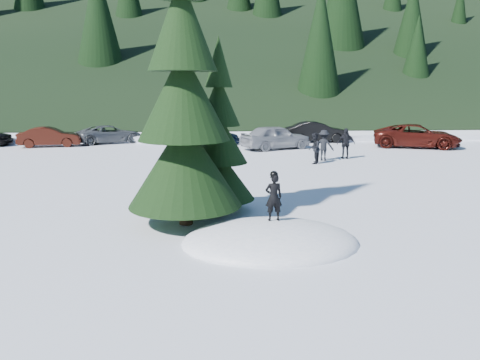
{
  "coord_description": "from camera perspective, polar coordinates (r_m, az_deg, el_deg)",
  "views": [
    {
      "loc": [
        -1.5,
        -11.19,
        3.84
      ],
      "look_at": [
        -0.59,
        2.65,
        1.1
      ],
      "focal_mm": 35.0,
      "sensor_mm": 36.0,
      "label": 1
    }
  ],
  "objects": [
    {
      "name": "car_2",
      "position": [
        34.31,
        -15.51,
        5.41
      ],
      "size": [
        4.96,
        3.78,
        1.25
      ],
      "primitive_type": "imported",
      "rotation": [
        0.0,
        0.0,
        2.01
      ],
      "color": "#4A4E51",
      "rests_on": "ground"
    },
    {
      "name": "car_3",
      "position": [
        32.29,
        -3.74,
        5.43
      ],
      "size": [
        4.47,
        2.5,
        1.22
      ],
      "primitive_type": "imported",
      "rotation": [
        0.0,
        0.0,
        1.77
      ],
      "color": "black",
      "rests_on": "ground"
    },
    {
      "name": "car_5",
      "position": [
        34.05,
        9.34,
        5.8
      ],
      "size": [
        4.45,
        1.6,
        1.46
      ],
      "primitive_type": "imported",
      "rotation": [
        0.0,
        0.0,
        1.58
      ],
      "color": "black",
      "rests_on": "ground"
    },
    {
      "name": "child_skier",
      "position": [
        12.0,
        4.13,
        -2.1
      ],
      "size": [
        0.48,
        0.34,
        1.22
      ],
      "primitive_type": "imported",
      "rotation": [
        0.0,
        0.0,
        3.25
      ],
      "color": "black",
      "rests_on": "snow_mound"
    },
    {
      "name": "spruce_tall",
      "position": [
        13.02,
        -6.91,
        8.8
      ],
      "size": [
        3.2,
        3.2,
        8.6
      ],
      "color": "black",
      "rests_on": "ground"
    },
    {
      "name": "forest_hillside",
      "position": [
        65.78,
        -2.53,
        18.75
      ],
      "size": [
        200.0,
        60.0,
        25.0
      ],
      "primitive_type": null,
      "color": "black",
      "rests_on": "ground"
    },
    {
      "name": "snow_mound",
      "position": [
        11.92,
        3.71,
        -7.64
      ],
      "size": [
        4.48,
        3.52,
        0.96
      ],
      "primitive_type": "ellipsoid",
      "color": "white",
      "rests_on": "ground"
    },
    {
      "name": "adult_0",
      "position": [
        24.24,
        9.03,
        3.84
      ],
      "size": [
        0.86,
        0.95,
        1.59
      ],
      "primitive_type": "imported",
      "rotation": [
        0.0,
        0.0,
        4.32
      ],
      "color": "black",
      "rests_on": "ground"
    },
    {
      "name": "ground",
      "position": [
        11.92,
        3.71,
        -7.64
      ],
      "size": [
        200.0,
        200.0,
        0.0
      ],
      "primitive_type": "plane",
      "color": "white",
      "rests_on": "ground"
    },
    {
      "name": "adult_1",
      "position": [
        26.28,
        12.78,
        4.35
      ],
      "size": [
        1.02,
        0.5,
        1.68
      ],
      "primitive_type": "imported",
      "rotation": [
        0.0,
        0.0,
        3.05
      ],
      "color": "black",
      "rests_on": "ground"
    },
    {
      "name": "adult_2",
      "position": [
        25.45,
        10.19,
        4.19
      ],
      "size": [
        1.21,
        0.99,
        1.63
      ],
      "primitive_type": "imported",
      "rotation": [
        0.0,
        0.0,
        2.71
      ],
      "color": "black",
      "rests_on": "ground"
    },
    {
      "name": "car_4",
      "position": [
        29.82,
        4.37,
        5.24
      ],
      "size": [
        4.87,
        3.48,
        1.54
      ],
      "primitive_type": "imported",
      "rotation": [
        0.0,
        0.0,
        1.98
      ],
      "color": "gray",
      "rests_on": "ground"
    },
    {
      "name": "spruce_short",
      "position": [
        14.49,
        -2.54,
        4.28
      ],
      "size": [
        2.2,
        2.2,
        5.37
      ],
      "color": "black",
      "rests_on": "ground"
    },
    {
      "name": "car_6",
      "position": [
        32.67,
        20.75,
        5.05
      ],
      "size": [
        5.98,
        4.23,
        1.51
      ],
      "primitive_type": "imported",
      "rotation": [
        0.0,
        0.0,
        1.22
      ],
      "color": "#3F100B",
      "rests_on": "ground"
    },
    {
      "name": "car_1",
      "position": [
        33.45,
        -22.18,
        4.9
      ],
      "size": [
        4.14,
        2.06,
        1.31
      ],
      "primitive_type": "imported",
      "rotation": [
        0.0,
        0.0,
        1.75
      ],
      "color": "black",
      "rests_on": "ground"
    }
  ]
}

